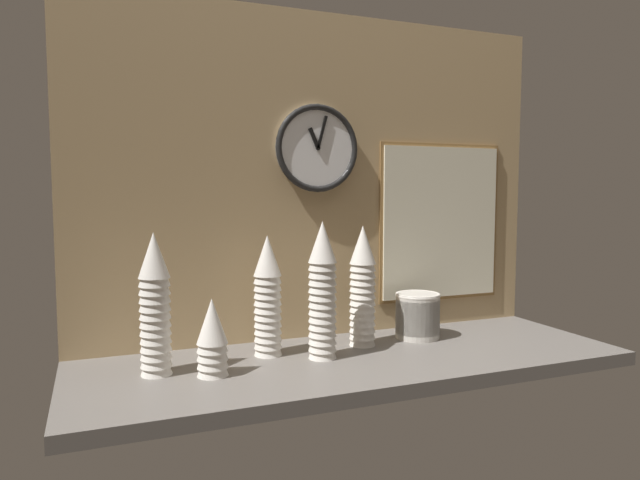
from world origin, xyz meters
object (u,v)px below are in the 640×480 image
(cup_stack_center_right, at_px, (363,286))
(cup_stack_left, at_px, (212,337))
(cup_stack_center_left, at_px, (268,296))
(menu_board, at_px, (441,222))
(bowl_stack_right, at_px, (418,315))
(wall_clock, at_px, (317,148))
(cup_stack_center, at_px, (322,290))
(cup_stack_far_left, at_px, (155,304))

(cup_stack_center_right, distance_m, cup_stack_left, 0.51)
(cup_stack_center_left, height_order, menu_board, menu_board)
(bowl_stack_right, bearing_deg, cup_stack_center_right, -175.46)
(menu_board, bearing_deg, cup_stack_left, -162.60)
(wall_clock, relative_size, menu_board, 0.50)
(menu_board, bearing_deg, cup_stack_center, -157.00)
(cup_stack_center_right, bearing_deg, wall_clock, 123.82)
(cup_stack_left, relative_size, wall_clock, 0.73)
(cup_stack_far_left, bearing_deg, cup_stack_left, -25.14)
(cup_stack_far_left, distance_m, bowl_stack_right, 0.85)
(cup_stack_center, bearing_deg, bowl_stack_right, 14.64)
(cup_stack_center_left, xyz_separation_m, cup_stack_far_left, (-0.32, -0.06, 0.01))
(cup_stack_center, bearing_deg, cup_stack_center_left, 147.55)
(wall_clock, bearing_deg, menu_board, 1.07)
(cup_stack_far_left, bearing_deg, cup_stack_center_right, 5.36)
(cup_stack_center, height_order, menu_board, menu_board)
(cup_stack_center_left, distance_m, wall_clock, 0.51)
(wall_clock, bearing_deg, cup_stack_far_left, -159.27)
(cup_stack_far_left, height_order, menu_board, menu_board)
(cup_stack_center_left, xyz_separation_m, wall_clock, (0.21, 0.14, 0.44))
(cup_stack_far_left, height_order, bowl_stack_right, cup_stack_far_left)
(cup_stack_center_left, relative_size, cup_stack_far_left, 0.94)
(menu_board, bearing_deg, cup_stack_far_left, -168.23)
(cup_stack_center_right, xyz_separation_m, bowl_stack_right, (0.21, 0.02, -0.11))
(cup_stack_center_right, relative_size, bowl_stack_right, 2.54)
(cup_stack_center_right, height_order, bowl_stack_right, cup_stack_center_right)
(wall_clock, bearing_deg, cup_stack_center, -107.69)
(cup_stack_center_right, relative_size, cup_stack_left, 1.84)
(cup_stack_center_left, height_order, bowl_stack_right, cup_stack_center_left)
(cup_stack_center_left, bearing_deg, cup_stack_far_left, -168.72)
(cup_stack_far_left, bearing_deg, wall_clock, 20.73)
(bowl_stack_right, xyz_separation_m, wall_clock, (-0.30, 0.13, 0.54))
(cup_stack_center_right, height_order, cup_stack_center, cup_stack_center)
(wall_clock, xyz_separation_m, menu_board, (0.48, 0.01, -0.25))
(cup_stack_center_right, xyz_separation_m, cup_stack_left, (-0.49, -0.12, -0.09))
(wall_clock, distance_m, menu_board, 0.54)
(cup_stack_center_left, bearing_deg, cup_stack_left, -145.73)
(cup_stack_left, height_order, bowl_stack_right, cup_stack_left)
(menu_board, bearing_deg, bowl_stack_right, -142.06)
(cup_stack_center_left, xyz_separation_m, cup_stack_left, (-0.19, -0.13, -0.07))
(cup_stack_far_left, bearing_deg, cup_stack_center_left, 11.28)
(cup_stack_center_left, bearing_deg, menu_board, 12.00)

